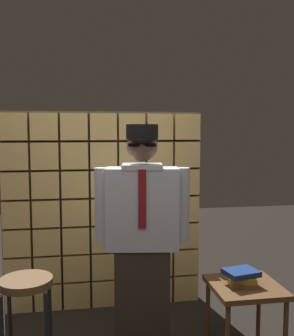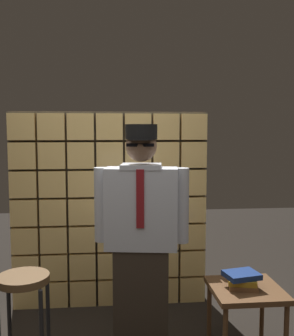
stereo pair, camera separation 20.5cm
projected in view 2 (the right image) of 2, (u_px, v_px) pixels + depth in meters
glass_block_wall at (110, 211)px, 3.87m from camera, size 1.94×0.10×1.94m
standing_person at (142, 238)px, 2.95m from camera, size 0.72×0.34×1.78m
bar_stool at (24, 305)px, 2.60m from camera, size 0.34×0.34×0.79m
side_table at (246, 297)px, 2.95m from camera, size 0.52×0.52×0.57m
book_stack at (242, 280)px, 2.92m from camera, size 0.28×0.24×0.12m
coffee_mug at (236, 279)px, 2.96m from camera, size 0.13×0.08×0.09m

